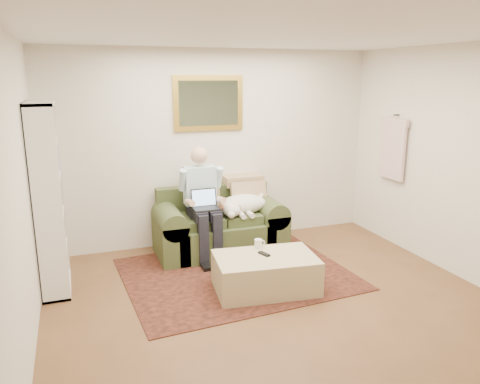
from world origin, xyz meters
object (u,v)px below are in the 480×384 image
sofa (219,230)px  sleeping_dog (243,204)px  ottoman (265,273)px  bookshelf (48,199)px  coffee_mug (258,244)px  seated_man (204,205)px  laptop (205,203)px

sofa → sleeping_dog: size_ratio=2.43×
ottoman → bookshelf: bookshelf is taller
coffee_mug → bookshelf: (-2.14, 0.58, 0.56)m
sofa → ottoman: 1.30m
sleeping_dog → seated_man: bearing=-172.9°
ottoman → coffee_mug: size_ratio=10.65×
sofa → seated_man: 0.50m
seated_man → ottoman: seated_man is taller
sofa → ottoman: sofa is taller
sofa → laptop: size_ratio=5.15×
sofa → bookshelf: size_ratio=0.83×
bookshelf → laptop: bearing=7.5°
laptop → bookshelf: (-1.76, -0.23, 0.27)m
bookshelf → ottoman: bearing=-21.7°
seated_man → sleeping_dog: bearing=7.1°
sofa → sleeping_dog: bearing=-15.7°
sleeping_dog → coffee_mug: size_ratio=6.80×
sofa → laptop: bearing=-139.0°
seated_man → coffee_mug: (0.38, -0.88, -0.26)m
sleeping_dog → bookshelf: 2.36m
ottoman → laptop: bearing=108.4°
laptop → ottoman: size_ratio=0.30×
seated_man → bookshelf: 1.81m
sofa → ottoman: size_ratio=1.55×
laptop → coffee_mug: size_ratio=3.21×
seated_man → ottoman: bearing=-72.5°
sleeping_dog → sofa: bearing=164.3°
sofa → ottoman: (0.11, -1.29, -0.09)m
laptop → ottoman: 1.25m
coffee_mug → seated_man: bearing=113.4°
laptop → coffee_mug: 0.94m
sleeping_dog → bookshelf: size_ratio=0.34×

